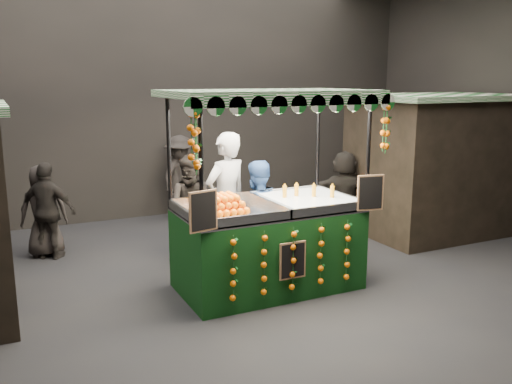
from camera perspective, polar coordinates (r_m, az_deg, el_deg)
name	(u,v)px	position (r m, az deg, el deg)	size (l,w,h in m)	color
ground	(261,296)	(7.55, 0.50, -10.76)	(12.00, 12.00, 0.00)	black
market_hall	(261,37)	(6.99, 0.55, 15.80)	(12.10, 10.10, 5.05)	black
neighbour_stall_right	(434,164)	(10.89, 18.06, 2.84)	(3.00, 2.20, 2.60)	black
juice_stall	(270,229)	(7.55, 1.43, -3.90)	(2.83, 1.66, 2.74)	black
vendor_grey	(226,201)	(8.34, -3.12, -0.97)	(0.89, 0.73, 2.11)	gray
vendor_blue	(257,215)	(8.36, 0.05, -2.43)	(0.96, 0.83, 1.68)	#2A4B89
shopper_1	(194,209)	(8.76, -6.50, -1.76)	(1.04, 0.96, 1.71)	#282321
shopper_2	(48,211)	(9.44, -20.80, -1.85)	(0.98, 0.85, 1.59)	black
shopper_3	(180,178)	(11.41, -7.93, 1.48)	(1.25, 1.27, 1.75)	black
shopper_4	(44,210)	(9.62, -21.22, -1.81)	(0.77, 0.51, 1.53)	#282321
shopper_5	(344,192)	(10.39, 9.13, -0.04)	(1.44, 1.28, 1.58)	black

